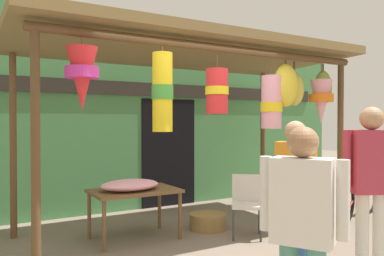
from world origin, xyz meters
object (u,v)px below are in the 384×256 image
display_table (135,195)px  vendor_in_orange (295,186)px  shopper_by_bananas (302,222)px  customer_foreground (371,176)px  flower_heap_on_table (131,185)px  folding_chair (247,200)px  wicker_basket_by_table (208,221)px  parked_bicycle (358,197)px

display_table → vendor_in_orange: 2.28m
shopper_by_bananas → customer_foreground: bearing=20.9°
display_table → vendor_in_orange: bearing=-67.7°
vendor_in_orange → customer_foreground: size_ratio=0.92×
flower_heap_on_table → customer_foreground: customer_foreground is taller
folding_chair → vendor_in_orange: (-0.53, -1.43, 0.43)m
wicker_basket_by_table → folding_chair: bearing=-64.8°
display_table → flower_heap_on_table: size_ratio=1.47×
vendor_in_orange → parked_bicycle: bearing=25.3°
vendor_in_orange → folding_chair: bearing=69.7°
customer_foreground → shopper_by_bananas: 1.74m
display_table → wicker_basket_by_table: bearing=-4.3°
flower_heap_on_table → shopper_by_bananas: size_ratio=0.50×
parked_bicycle → wicker_basket_by_table: bearing=163.2°
wicker_basket_by_table → parked_bicycle: (2.43, -0.73, 0.23)m
display_table → parked_bicycle: bearing=-13.0°
flower_heap_on_table → parked_bicycle: (3.61, -0.77, -0.39)m
parked_bicycle → vendor_in_orange: size_ratio=1.07×
flower_heap_on_table → wicker_basket_by_table: 1.34m
parked_bicycle → shopper_by_bananas: 4.28m
flower_heap_on_table → folding_chair: size_ratio=0.93×
display_table → shopper_by_bananas: shopper_by_bananas is taller
folding_chair → customer_foreground: size_ratio=0.48×
folding_chair → parked_bicycle: size_ratio=0.49×
wicker_basket_by_table → customer_foreground: 2.57m
vendor_in_orange → wicker_basket_by_table: bearing=82.6°
flower_heap_on_table → parked_bicycle: size_ratio=0.46×
display_table → shopper_by_bananas: 3.07m
parked_bicycle → vendor_in_orange: vendor_in_orange is taller
folding_chair → customer_foreground: bearing=-84.4°
vendor_in_orange → customer_foreground: (0.71, -0.35, 0.10)m
flower_heap_on_table → display_table: bearing=34.3°
display_table → flower_heap_on_table: 0.17m
flower_heap_on_table → vendor_in_orange: bearing=-65.7°
wicker_basket_by_table → vendor_in_orange: vendor_in_orange is taller
display_table → parked_bicycle: (3.55, -0.82, -0.25)m
folding_chair → vendor_in_orange: 1.59m
flower_heap_on_table → customer_foreground: (1.63, -2.40, 0.29)m
wicker_basket_by_table → parked_bicycle: 2.55m
flower_heap_on_table → vendor_in_orange: size_ratio=0.49×
display_table → wicker_basket_by_table: display_table is taller
folding_chair → parked_bicycle: (2.16, -0.16, -0.16)m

